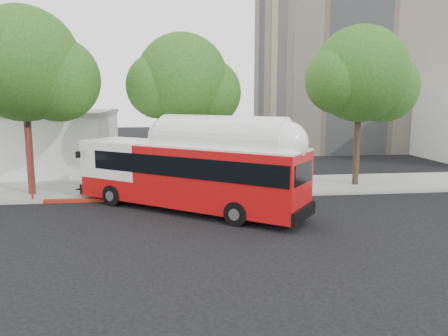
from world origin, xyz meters
name	(u,v)px	position (x,y,z in m)	size (l,w,h in m)	color
ground	(212,219)	(0.00, 0.00, 0.00)	(120.00, 120.00, 0.00)	black
sidewalk	(201,187)	(0.00, 6.50, 0.07)	(60.00, 5.00, 0.15)	gray
curb_strip	(205,197)	(0.00, 3.90, 0.07)	(60.00, 0.30, 0.15)	gray
red_curb_segment	(146,198)	(-3.00, 3.90, 0.08)	(10.00, 0.32, 0.16)	maroon
street_tree_left	(34,69)	(-8.53, 5.56, 6.60)	(6.67, 5.80, 9.74)	#2D2116
street_tree_mid	(190,84)	(-0.59, 6.06, 5.91)	(5.75, 5.00, 8.62)	#2D2116
street_tree_right	(367,78)	(9.44, 5.86, 6.26)	(6.21, 5.40, 9.18)	#2D2116
transit_bus	(189,175)	(-0.91, 1.57, 1.66)	(10.82, 8.82, 3.54)	#B40C0D
signal_pole	(30,162)	(-8.61, 4.22, 2.03)	(0.11, 0.37, 3.95)	red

